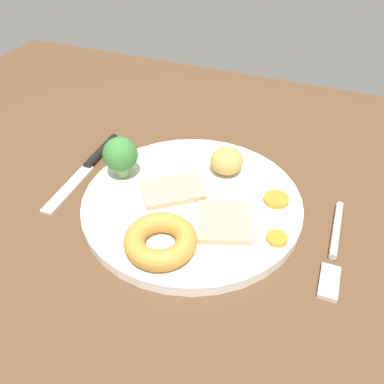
% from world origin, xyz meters
% --- Properties ---
extents(dining_table, '(1.20, 0.84, 0.04)m').
position_xyz_m(dining_table, '(0.00, 0.00, 0.02)').
color(dining_table, brown).
rests_on(dining_table, ground).
extents(dinner_plate, '(0.28, 0.28, 0.01)m').
position_xyz_m(dinner_plate, '(-0.01, 0.01, 0.04)').
color(dinner_plate, white).
rests_on(dinner_plate, dining_table).
extents(meat_slice_main, '(0.09, 0.09, 0.01)m').
position_xyz_m(meat_slice_main, '(0.02, 0.01, 0.05)').
color(meat_slice_main, tan).
rests_on(meat_slice_main, dinner_plate).
extents(meat_slice_under, '(0.08, 0.09, 0.01)m').
position_xyz_m(meat_slice_under, '(-0.06, 0.04, 0.05)').
color(meat_slice_under, tan).
rests_on(meat_slice_under, dinner_plate).
extents(yorkshire_pudding, '(0.08, 0.08, 0.02)m').
position_xyz_m(yorkshire_pudding, '(-0.01, 0.10, 0.06)').
color(yorkshire_pudding, '#C68938').
rests_on(yorkshire_pudding, dinner_plate).
extents(roast_potato_left, '(0.06, 0.06, 0.04)m').
position_xyz_m(roast_potato_left, '(-0.03, -0.06, 0.07)').
color(roast_potato_left, tan).
rests_on(roast_potato_left, dinner_plate).
extents(carrot_coin_front, '(0.02, 0.02, 0.01)m').
position_xyz_m(carrot_coin_front, '(-0.12, 0.04, 0.05)').
color(carrot_coin_front, orange).
rests_on(carrot_coin_front, dinner_plate).
extents(carrot_coin_back, '(0.03, 0.03, 0.01)m').
position_xyz_m(carrot_coin_back, '(-0.11, -0.03, 0.05)').
color(carrot_coin_back, orange).
rests_on(carrot_coin_back, dinner_plate).
extents(broccoli_floret, '(0.05, 0.05, 0.06)m').
position_xyz_m(broccoli_floret, '(0.10, 0.00, 0.08)').
color(broccoli_floret, '#8CB766').
rests_on(broccoli_floret, dinner_plate).
extents(fork, '(0.02, 0.15, 0.01)m').
position_xyz_m(fork, '(-0.18, 0.02, 0.04)').
color(fork, silver).
rests_on(fork, dining_table).
extents(knife, '(0.02, 0.19, 0.01)m').
position_xyz_m(knife, '(0.17, -0.02, 0.04)').
color(knife, black).
rests_on(knife, dining_table).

